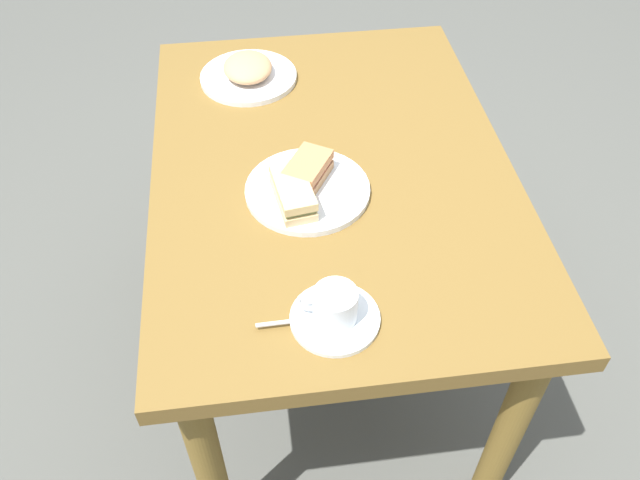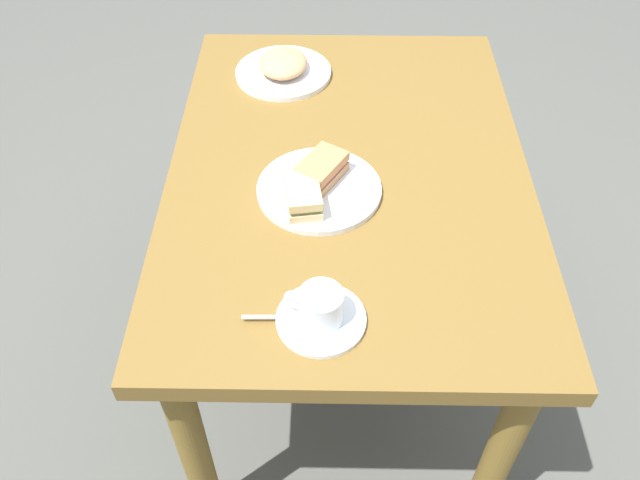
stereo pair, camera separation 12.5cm
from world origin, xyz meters
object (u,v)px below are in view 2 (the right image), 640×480
coffee_saucer (321,319)px  side_plate (283,73)px  sandwich_front (321,170)px  coffee_cup (320,305)px  sandwich_plate (319,189)px  dining_table (347,201)px  sandwich_back (302,190)px  spoon (279,317)px

coffee_saucer → side_plate: bearing=-172.1°
sandwich_front → coffee_saucer: sandwich_front is taller
coffee_cup → side_plate: size_ratio=0.43×
sandwich_plate → dining_table: bearing=143.5°
sandwich_back → coffee_saucer: size_ratio=0.96×
dining_table → sandwich_front: 0.17m
sandwich_front → spoon: (0.37, -0.07, -0.03)m
coffee_saucer → spoon: spoon is taller
sandwich_back → coffee_saucer: bearing=8.1°
coffee_cup → side_plate: coffee_cup is taller
coffee_saucer → sandwich_plate: bearing=-178.5°
dining_table → coffee_saucer: 0.44m
dining_table → coffee_cup: (0.42, -0.06, 0.15)m
sandwich_back → coffee_cup: size_ratio=1.46×
sandwich_front → coffee_saucer: (0.37, 0.00, -0.03)m
sandwich_plate → spoon: spoon is taller
sandwich_plate → sandwich_back: size_ratio=1.71×
sandwich_front → coffee_saucer: 0.37m
dining_table → sandwich_front: size_ratio=8.40×
sandwich_front → sandwich_back: bearing=-31.1°
dining_table → coffee_saucer: size_ratio=7.02×
sandwich_plate → spoon: size_ratio=2.70×
coffee_cup → side_plate: bearing=-172.2°
side_plate → spoon: bearing=2.5°
spoon → side_plate: size_ratio=0.40×
coffee_saucer → side_plate: (-0.79, -0.11, 0.00)m
sandwich_back → spoon: size_ratio=1.58×
sandwich_front → sandwich_back: size_ratio=0.87×
sandwich_plate → side_plate: bearing=-167.4°
dining_table → side_plate: (-0.36, -0.16, 0.11)m
sandwich_plate → spoon: (0.34, -0.07, 0.01)m
sandwich_back → sandwich_plate: bearing=137.3°
sandwich_front → side_plate: sandwich_front is taller
sandwich_back → side_plate: (-0.48, -0.07, -0.03)m
dining_table → sandwich_plate: (0.09, -0.06, 0.11)m
sandwich_front → side_plate: 0.43m
side_plate → sandwich_front: bearing=14.0°
sandwich_front → coffee_saucer: size_ratio=0.84×
coffee_saucer → coffee_cup: size_ratio=1.51×
coffee_saucer → coffee_cup: bearing=-106.4°
coffee_saucer → coffee_cup: (-0.00, -0.00, 0.04)m
coffee_saucer → spoon: (0.00, -0.07, 0.01)m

